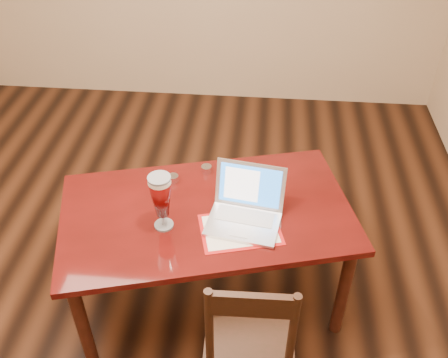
{
  "coord_description": "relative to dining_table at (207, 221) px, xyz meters",
  "views": [
    {
      "loc": [
        0.68,
        -1.88,
        2.49
      ],
      "look_at": [
        0.5,
        0.06,
        0.91
      ],
      "focal_mm": 40.0,
      "sensor_mm": 36.0,
      "label": 1
    }
  ],
  "objects": [
    {
      "name": "dining_table",
      "position": [
        0.0,
        0.0,
        0.0
      ],
      "size": [
        1.69,
        1.22,
        1.03
      ],
      "rotation": [
        0.0,
        0.0,
        0.26
      ],
      "color": "#4B0B0A",
      "rests_on": "ground"
    },
    {
      "name": "room_shell",
      "position": [
        -0.41,
        -0.03,
        1.12
      ],
      "size": [
        4.51,
        5.01,
        2.71
      ],
      "color": "tan",
      "rests_on": "ground"
    },
    {
      "name": "dining_chair",
      "position": [
        0.27,
        -0.6,
        -0.18
      ],
      "size": [
        0.43,
        0.41,
        0.98
      ],
      "rotation": [
        0.0,
        0.0,
        0.03
      ],
      "color": "black",
      "rests_on": "ground"
    },
    {
      "name": "ground",
      "position": [
        -0.41,
        -0.03,
        -0.64
      ],
      "size": [
        5.0,
        5.0,
        0.0
      ],
      "primitive_type": "plane",
      "color": "black",
      "rests_on": "ground"
    }
  ]
}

